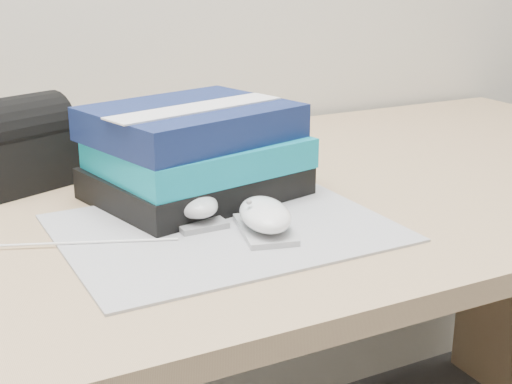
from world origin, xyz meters
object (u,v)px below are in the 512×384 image
desk (257,306)px  mouse_front (265,217)px  mouse_rear (190,203)px  book_stack (195,153)px  pouch (18,144)px

desk → mouse_front: (-0.11, -0.24, 0.26)m
mouse_rear → mouse_front: bearing=-53.9°
mouse_rear → book_stack: size_ratio=0.37×
desk → mouse_front: size_ratio=13.13×
desk → book_stack: size_ratio=5.08×
pouch → mouse_front: bearing=-55.5°
mouse_front → pouch: bearing=124.5°
mouse_front → book_stack: size_ratio=0.39×
desk → mouse_front: 0.37m
book_stack → pouch: bearing=142.6°
mouse_front → book_stack: bearing=96.2°
desk → book_stack: bearing=-154.9°
mouse_front → mouse_rear: bearing=126.1°
mouse_front → book_stack: (-0.02, 0.18, 0.04)m
mouse_front → pouch: (-0.23, 0.34, 0.04)m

